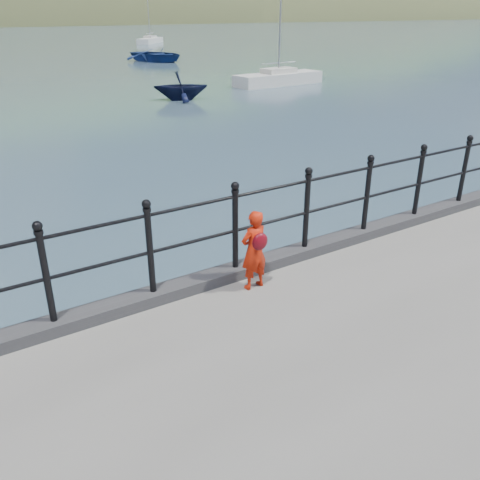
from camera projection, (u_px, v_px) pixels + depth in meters
ground at (194, 345)px, 7.15m from camera, size 600.00×600.00×0.00m
kerb at (196, 283)px, 6.59m from camera, size 60.00×0.30×0.15m
railing at (194, 230)px, 6.28m from camera, size 18.11×0.11×1.20m
far_shore at (13, 78)px, 218.55m from camera, size 830.00×200.00×156.00m
child at (254, 250)px, 6.42m from camera, size 0.41×0.33×1.06m
launch_blue at (157, 55)px, 45.71m from camera, size 5.67×6.62×1.16m
launch_navy at (181, 86)px, 26.17m from camera, size 3.43×3.23×1.43m
sailboat_near at (278, 79)px, 31.74m from camera, size 6.09×2.04×8.28m
sailboat_far at (150, 41)px, 70.43m from camera, size 5.49×5.67×8.88m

